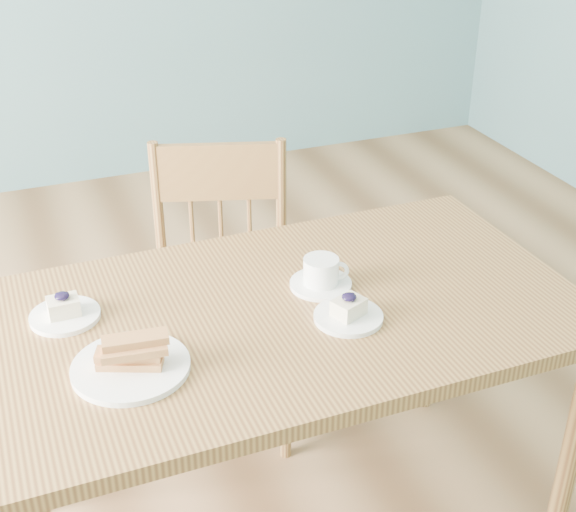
{
  "coord_description": "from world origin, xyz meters",
  "views": [
    {
      "loc": [
        -0.33,
        -1.61,
        1.75
      ],
      "look_at": [
        0.26,
        -0.09,
        0.84
      ],
      "focal_mm": 50.0,
      "sensor_mm": 36.0,
      "label": 1
    }
  ],
  "objects_px": {
    "cheesecake_plate_far": "(64,312)",
    "biscotti_plate": "(130,360)",
    "cheesecake_plate_near": "(348,313)",
    "dining_chair": "(223,294)",
    "dining_table": "(289,332)",
    "coffee_cup": "(321,275)"
  },
  "relations": [
    {
      "from": "dining_chair",
      "to": "cheesecake_plate_near",
      "type": "xyz_separation_m",
      "value": [
        0.12,
        -0.63,
        0.29
      ]
    },
    {
      "from": "dining_table",
      "to": "biscotti_plate",
      "type": "height_order",
      "value": "biscotti_plate"
    },
    {
      "from": "dining_table",
      "to": "biscotti_plate",
      "type": "distance_m",
      "value": 0.42
    },
    {
      "from": "dining_chair",
      "to": "coffee_cup",
      "type": "xyz_separation_m",
      "value": [
        0.12,
        -0.47,
        0.3
      ]
    },
    {
      "from": "cheesecake_plate_near",
      "to": "biscotti_plate",
      "type": "distance_m",
      "value": 0.5
    },
    {
      "from": "dining_table",
      "to": "cheesecake_plate_far",
      "type": "height_order",
      "value": "cheesecake_plate_far"
    },
    {
      "from": "dining_table",
      "to": "cheesecake_plate_far",
      "type": "distance_m",
      "value": 0.52
    },
    {
      "from": "dining_chair",
      "to": "cheesecake_plate_far",
      "type": "height_order",
      "value": "dining_chair"
    },
    {
      "from": "dining_chair",
      "to": "biscotti_plate",
      "type": "height_order",
      "value": "dining_chair"
    },
    {
      "from": "dining_table",
      "to": "coffee_cup",
      "type": "relative_size",
      "value": 9.12
    },
    {
      "from": "dining_table",
      "to": "cheesecake_plate_near",
      "type": "relative_size",
      "value": 8.68
    },
    {
      "from": "cheesecake_plate_far",
      "to": "dining_chair",
      "type": "bearing_deg",
      "value": 38.7
    },
    {
      "from": "dining_chair",
      "to": "cheesecake_plate_near",
      "type": "bearing_deg",
      "value": -62.17
    },
    {
      "from": "cheesecake_plate_near",
      "to": "coffee_cup",
      "type": "distance_m",
      "value": 0.16
    },
    {
      "from": "cheesecake_plate_far",
      "to": "biscotti_plate",
      "type": "height_order",
      "value": "biscotti_plate"
    },
    {
      "from": "dining_table",
      "to": "dining_chair",
      "type": "distance_m",
      "value": 0.56
    },
    {
      "from": "coffee_cup",
      "to": "biscotti_plate",
      "type": "height_order",
      "value": "biscotti_plate"
    },
    {
      "from": "cheesecake_plate_far",
      "to": "biscotti_plate",
      "type": "distance_m",
      "value": 0.27
    },
    {
      "from": "cheesecake_plate_far",
      "to": "cheesecake_plate_near",
      "type": "bearing_deg",
      "value": -21.61
    },
    {
      "from": "cheesecake_plate_far",
      "to": "coffee_cup",
      "type": "distance_m",
      "value": 0.61
    },
    {
      "from": "dining_chair",
      "to": "biscotti_plate",
      "type": "relative_size",
      "value": 3.67
    },
    {
      "from": "dining_table",
      "to": "dining_chair",
      "type": "relative_size",
      "value": 1.52
    }
  ]
}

